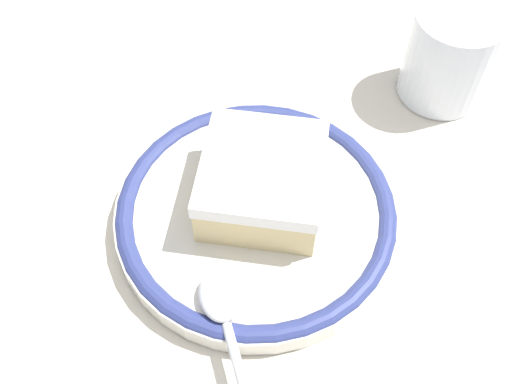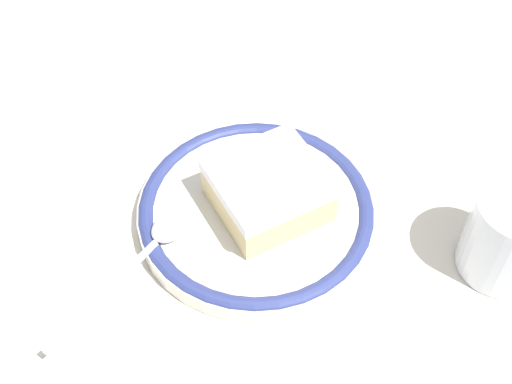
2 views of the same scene
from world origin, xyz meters
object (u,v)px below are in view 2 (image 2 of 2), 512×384
cake_slice (268,190)px  spoon (151,245)px  plate (256,212)px  cup (509,239)px

cake_slice → spoon: bearing=-165.3°
plate → cup: bearing=-23.0°
cake_slice → cup: 0.18m
spoon → cup: 0.27m
plate → spoon: (-0.08, -0.02, 0.01)m
cake_slice → cup: cup is taller
plate → cake_slice: cake_slice is taller
cake_slice → cup: size_ratio=1.38×
plate → spoon: 0.09m
plate → spoon: spoon is taller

